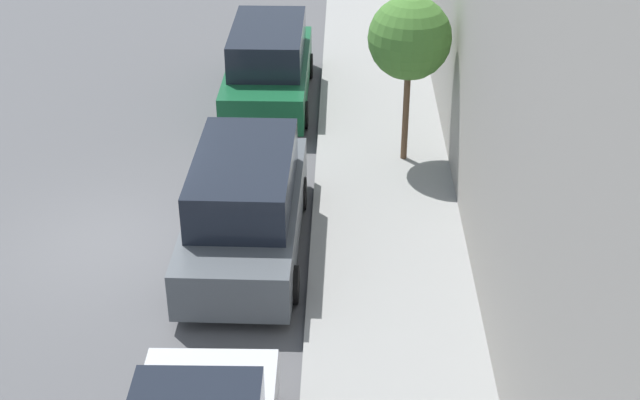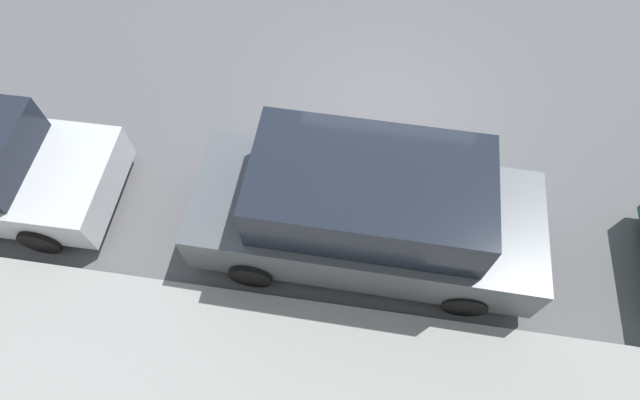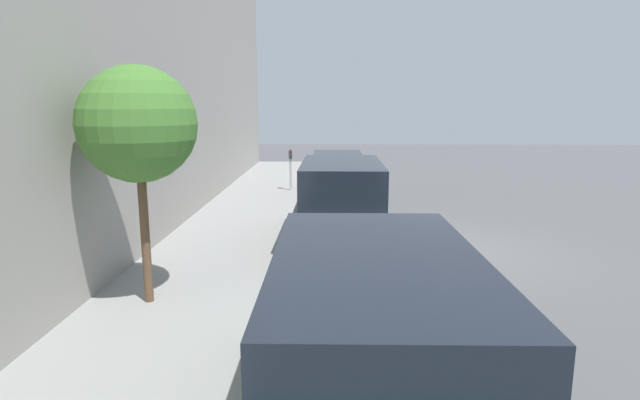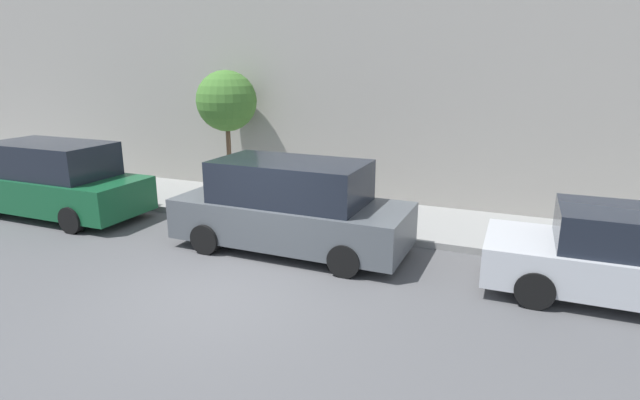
# 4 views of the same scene
# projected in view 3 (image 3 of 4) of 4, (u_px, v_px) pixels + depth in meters

# --- Properties ---
(ground_plane) EXTENTS (60.00, 60.00, 0.00)m
(ground_plane) POSITION_uv_depth(u_px,v_px,m) (451.00, 251.00, 10.71)
(ground_plane) COLOR #515154
(sidewalk) EXTENTS (2.81, 32.00, 0.15)m
(sidewalk) POSITION_uv_depth(u_px,v_px,m) (223.00, 247.00, 10.77)
(sidewalk) COLOR gray
(sidewalk) RESTS_ON ground_plane
(parked_sedan_nearest) EXTENTS (1.92, 4.52, 1.54)m
(parked_sedan_nearest) POSITION_uv_depth(u_px,v_px,m) (337.00, 177.00, 16.77)
(parked_sedan_nearest) COLOR #B7BABF
(parked_sedan_nearest) RESTS_ON ground_plane
(parked_minivan_second) EXTENTS (2.02, 4.92, 1.90)m
(parked_minivan_second) POSITION_uv_depth(u_px,v_px,m) (341.00, 207.00, 10.73)
(parked_minivan_second) COLOR #4C5156
(parked_minivan_second) RESTS_ON ground_plane
(parked_minivan_third) EXTENTS (2.02, 4.91, 1.90)m
(parked_minivan_third) POSITION_uv_depth(u_px,v_px,m) (375.00, 366.00, 4.19)
(parked_minivan_third) COLOR #14512D
(parked_minivan_third) RESTS_ON ground_plane
(parking_meter_near) EXTENTS (0.11, 0.15, 1.44)m
(parking_meter_near) POSITION_uv_depth(u_px,v_px,m) (291.00, 165.00, 17.34)
(parking_meter_near) COLOR #ADADB2
(parking_meter_near) RESTS_ON sidewalk
(street_tree) EXTENTS (1.67, 1.67, 3.50)m
(street_tree) POSITION_uv_depth(u_px,v_px,m) (138.00, 125.00, 7.09)
(street_tree) COLOR brown
(street_tree) RESTS_ON sidewalk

